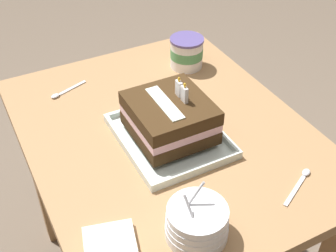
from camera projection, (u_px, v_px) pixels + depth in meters
dining_table at (167, 163)px, 1.33m from camera, size 0.94×0.75×0.75m
foil_tray at (170, 137)px, 1.21m from camera, size 0.31×0.26×0.02m
birthday_cake at (170, 117)px, 1.17m from camera, size 0.21×0.20×0.16m
bowl_stack at (197, 222)px, 0.95m from camera, size 0.14×0.14×0.13m
ice_cream_tub at (187, 52)px, 1.48m from camera, size 0.11×0.11×0.10m
serving_spoon_near_tray at (62, 93)px, 1.38m from camera, size 0.06×0.13×0.01m
serving_spoon_by_bowls at (301, 180)px, 1.09m from camera, size 0.08×0.13×0.01m
napkin_pile at (110, 246)px, 0.93m from camera, size 0.13×0.13×0.02m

